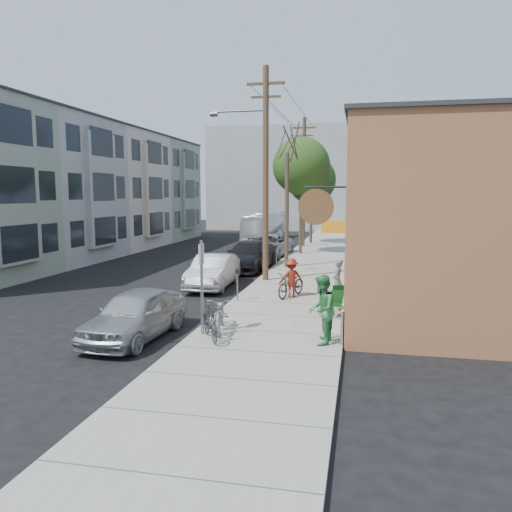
% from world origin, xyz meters
% --- Properties ---
extents(ground, '(120.00, 120.00, 0.00)m').
position_xyz_m(ground, '(0.00, 0.00, 0.00)').
color(ground, black).
extents(sidewalk, '(4.50, 58.00, 0.15)m').
position_xyz_m(sidewalk, '(4.25, 11.00, 0.07)').
color(sidewalk, '#98978D').
rests_on(sidewalk, ground).
extents(cafe_building, '(6.60, 20.20, 6.61)m').
position_xyz_m(cafe_building, '(8.99, 4.99, 3.30)').
color(cafe_building, '#955A37').
rests_on(cafe_building, ground).
extents(apartment_row, '(6.30, 32.00, 9.00)m').
position_xyz_m(apartment_row, '(-11.85, 14.00, 4.50)').
color(apartment_row, gray).
rests_on(apartment_row, ground).
extents(end_cap_building, '(18.00, 8.00, 12.00)m').
position_xyz_m(end_cap_building, '(-2.00, 42.00, 6.00)').
color(end_cap_building, '#9D9C98').
rests_on(end_cap_building, ground).
extents(sign_post, '(0.07, 0.45, 2.80)m').
position_xyz_m(sign_post, '(2.35, -4.66, 1.83)').
color(sign_post, slate).
rests_on(sign_post, sidewalk).
extents(parking_meter_near, '(0.14, 0.14, 1.24)m').
position_xyz_m(parking_meter_near, '(2.25, 0.07, 0.98)').
color(parking_meter_near, slate).
rests_on(parking_meter_near, sidewalk).
extents(parking_meter_far, '(0.14, 0.14, 1.24)m').
position_xyz_m(parking_meter_far, '(2.25, 9.24, 0.98)').
color(parking_meter_far, slate).
rests_on(parking_meter_far, sidewalk).
extents(utility_pole_near, '(3.57, 0.28, 10.00)m').
position_xyz_m(utility_pole_near, '(2.39, 4.89, 5.41)').
color(utility_pole_near, '#503A28').
rests_on(utility_pole_near, sidewalk).
extents(utility_pole_far, '(1.80, 0.28, 10.00)m').
position_xyz_m(utility_pole_far, '(2.45, 20.90, 5.34)').
color(utility_pole_far, '#503A28').
rests_on(utility_pole_far, sidewalk).
extents(tree_bare, '(0.24, 0.24, 6.39)m').
position_xyz_m(tree_bare, '(2.80, 9.47, 3.34)').
color(tree_bare, '#44392C').
rests_on(tree_bare, sidewalk).
extents(tree_leafy_mid, '(3.97, 3.97, 8.01)m').
position_xyz_m(tree_leafy_mid, '(2.80, 16.16, 6.16)').
color(tree_leafy_mid, '#44392C').
rests_on(tree_leafy_mid, sidewalk).
extents(tree_leafy_far, '(4.05, 4.05, 7.31)m').
position_xyz_m(tree_leafy_far, '(2.80, 23.61, 5.42)').
color(tree_leafy_far, '#44392C').
rests_on(tree_leafy_far, sidewalk).
extents(patio_chair_a, '(0.60, 0.60, 0.88)m').
position_xyz_m(patio_chair_a, '(6.20, -0.86, 0.59)').
color(patio_chair_a, '#103914').
rests_on(patio_chair_a, sidewalk).
extents(patio_chair_b, '(0.58, 0.58, 0.88)m').
position_xyz_m(patio_chair_b, '(6.19, -1.85, 0.59)').
color(patio_chair_b, '#103914').
rests_on(patio_chair_b, sidewalk).
extents(patron_grey, '(0.43, 0.62, 1.62)m').
position_xyz_m(patron_grey, '(6.08, 0.80, 0.96)').
color(patron_grey, slate).
rests_on(patron_grey, sidewalk).
extents(patron_green, '(0.80, 0.99, 1.94)m').
position_xyz_m(patron_green, '(5.90, -4.96, 1.12)').
color(patron_green, '#338141').
rests_on(patron_green, sidewalk).
extents(cyclist, '(1.16, 0.95, 1.57)m').
position_xyz_m(cyclist, '(4.22, 1.19, 0.93)').
color(cyclist, maroon).
rests_on(cyclist, sidewalk).
extents(cyclist_bike, '(1.35, 2.04, 1.01)m').
position_xyz_m(cyclist_bike, '(4.22, 1.19, 0.66)').
color(cyclist_bike, black).
rests_on(cyclist_bike, sidewalk).
extents(parked_bike_a, '(1.23, 1.69, 1.01)m').
position_xyz_m(parked_bike_a, '(2.76, -5.19, 0.65)').
color(parked_bike_a, black).
rests_on(parked_bike_a, sidewalk).
extents(parked_bike_b, '(1.09, 2.11, 1.06)m').
position_xyz_m(parked_bike_b, '(2.78, -4.19, 0.68)').
color(parked_bike_b, gray).
rests_on(parked_bike_b, sidewalk).
extents(car_0, '(2.00, 4.46, 1.49)m').
position_xyz_m(car_0, '(0.40, -5.08, 0.74)').
color(car_0, '#9FA4A6').
rests_on(car_0, ground).
extents(car_1, '(1.75, 4.63, 1.51)m').
position_xyz_m(car_1, '(0.33, 3.20, 0.75)').
color(car_1, '#B3B6BB').
rests_on(car_1, ground).
extents(car_2, '(2.82, 5.77, 1.61)m').
position_xyz_m(car_2, '(0.80, 8.77, 0.81)').
color(car_2, black).
rests_on(car_2, ground).
extents(car_3, '(3.08, 5.72, 1.52)m').
position_xyz_m(car_3, '(0.75, 14.79, 0.76)').
color(car_3, '#ABADB2').
rests_on(car_3, ground).
extents(bus, '(2.72, 9.48, 2.61)m').
position_xyz_m(bus, '(-1.72, 26.88, 1.31)').
color(bus, white).
rests_on(bus, ground).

